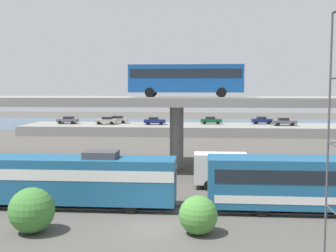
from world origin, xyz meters
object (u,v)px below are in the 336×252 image
(parked_car_3, at_px, (106,120))
(parked_car_6, at_px, (117,119))
(parked_car_5, at_px, (211,120))
(service_truck_west, at_px, (230,170))
(parked_car_2, at_px, (284,122))
(parked_car_1, at_px, (155,121))
(parked_car_4, at_px, (262,120))
(train_locomotive, at_px, (53,177))
(transit_bus_on_overpass, at_px, (186,78))
(parked_car_0, at_px, (68,120))

(parked_car_3, relative_size, parked_car_6, 0.92)
(parked_car_3, relative_size, parked_car_5, 0.99)
(service_truck_west, relative_size, parked_car_6, 1.53)
(parked_car_2, bearing_deg, parked_car_1, 179.44)
(parked_car_4, height_order, parked_car_5, same)
(train_locomotive, relative_size, parked_car_6, 3.93)
(parked_car_5, bearing_deg, parked_car_2, -10.18)
(parked_car_2, bearing_deg, transit_bus_on_overpass, -115.94)
(parked_car_5, bearing_deg, parked_car_3, -173.49)
(service_truck_west, height_order, parked_car_3, parked_car_3)
(parked_car_2, distance_m, parked_car_4, 4.92)
(parked_car_2, relative_size, parked_car_4, 1.07)
(service_truck_west, relative_size, parked_car_3, 1.65)
(transit_bus_on_overpass, distance_m, parked_car_3, 40.17)
(parked_car_1, height_order, parked_car_5, same)
(transit_bus_on_overpass, bearing_deg, service_truck_west, -62.79)
(parked_car_1, relative_size, parked_car_4, 1.01)
(parked_car_6, bearing_deg, transit_bus_on_overpass, 111.58)
(parked_car_2, height_order, parked_car_6, same)
(train_locomotive, xyz_separation_m, parked_car_3, (-7.64, 50.84, 0.33))
(train_locomotive, height_order, parked_car_5, train_locomotive)
(parked_car_1, bearing_deg, parked_car_6, 160.49)
(parked_car_2, distance_m, parked_car_3, 34.15)
(parked_car_3, xyz_separation_m, parked_car_6, (1.56, 2.92, 0.00))
(transit_bus_on_overpass, bearing_deg, train_locomotive, -121.33)
(transit_bus_on_overpass, relative_size, service_truck_west, 1.76)
(transit_bus_on_overpass, distance_m, parked_car_4, 41.79)
(parked_car_2, distance_m, parked_car_6, 32.74)
(transit_bus_on_overpass, distance_m, parked_car_6, 42.20)
(service_truck_west, xyz_separation_m, parked_car_3, (-21.06, 43.93, 0.89))
(train_locomotive, distance_m, parked_car_0, 53.74)
(service_truck_west, xyz_separation_m, parked_car_4, (9.39, 47.03, 0.89))
(parked_car_5, bearing_deg, parked_car_1, -168.51)
(parked_car_1, bearing_deg, parked_car_5, 11.49)
(parked_car_0, relative_size, parked_car_4, 0.99)
(parked_car_0, xyz_separation_m, parked_car_3, (7.89, -0.60, -0.00))
(parked_car_4, bearing_deg, parked_car_1, -171.87)
(transit_bus_on_overpass, bearing_deg, parked_car_4, 70.69)
(transit_bus_on_overpass, relative_size, parked_car_0, 2.99)
(parked_car_0, distance_m, parked_car_6, 9.73)
(transit_bus_on_overpass, bearing_deg, parked_car_3, 115.24)
(train_locomotive, xyz_separation_m, parked_car_4, (22.80, 53.94, 0.33))
(parked_car_1, bearing_deg, transit_bus_on_overpass, -78.41)
(parked_car_1, bearing_deg, parked_car_3, -179.35)
(parked_car_1, distance_m, parked_car_3, 9.49)
(parked_car_3, relative_size, parked_car_4, 1.02)
(transit_bus_on_overpass, relative_size, parked_car_2, 2.78)
(parked_car_1, xyz_separation_m, parked_car_3, (-9.49, -0.11, 0.00))
(parked_car_4, xyz_separation_m, parked_car_5, (-10.01, -0.77, 0.00))
(service_truck_west, bearing_deg, parked_car_3, 115.61)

